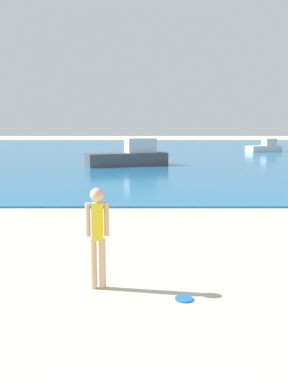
{
  "coord_description": "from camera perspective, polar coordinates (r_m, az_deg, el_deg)",
  "views": [
    {
      "loc": [
        -0.36,
        -0.68,
        2.44
      ],
      "look_at": [
        -0.32,
        8.29,
        1.02
      ],
      "focal_mm": 39.03,
      "sensor_mm": 36.0,
      "label": 1
    }
  ],
  "objects": [
    {
      "name": "boat_far",
      "position": [
        40.78,
        15.93,
        5.92
      ],
      "size": [
        3.64,
        2.57,
        1.19
      ],
      "rotation": [
        0.0,
        0.0,
        3.61
      ],
      "color": "white",
      "rests_on": "water"
    },
    {
      "name": "boat_near",
      "position": [
        25.32,
        -2.25,
        4.91
      ],
      "size": [
        5.07,
        3.05,
        1.64
      ],
      "rotation": [
        0.0,
        0.0,
        3.48
      ],
      "color": "#4C4C51",
      "rests_on": "water"
    },
    {
      "name": "frisbee",
      "position": [
        6.14,
        5.22,
        -14.32
      ],
      "size": [
        0.25,
        0.25,
        0.03
      ],
      "primitive_type": "cylinder",
      "color": "blue",
      "rests_on": "ground"
    },
    {
      "name": "water",
      "position": [
        42.32,
        0.21,
        5.76
      ],
      "size": [
        160.0,
        60.0,
        0.06
      ],
      "primitive_type": "cube",
      "color": "#1E6B9E",
      "rests_on": "ground"
    },
    {
      "name": "person_standing",
      "position": [
        6.28,
        -6.65,
        -5.46
      ],
      "size": [
        0.35,
        0.2,
        1.54
      ],
      "rotation": [
        0.0,
        0.0,
        3.25
      ],
      "color": "#DDAD84",
      "rests_on": "ground"
    }
  ]
}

